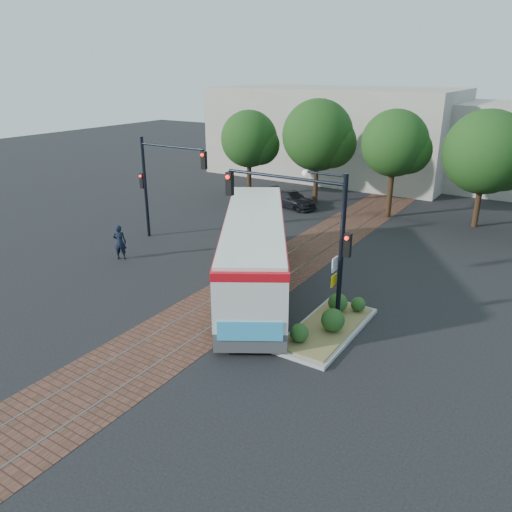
% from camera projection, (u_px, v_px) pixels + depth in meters
% --- Properties ---
extents(ground, '(120.00, 120.00, 0.00)m').
position_uv_depth(ground, '(240.00, 294.00, 22.74)').
color(ground, black).
rests_on(ground, ground).
extents(trackbed, '(3.60, 40.00, 0.02)m').
position_uv_depth(trackbed, '(284.00, 266.00, 25.89)').
color(trackbed, brown).
rests_on(trackbed, ground).
extents(tree_row, '(26.40, 5.60, 7.67)m').
position_uv_depth(tree_row, '(392.00, 145.00, 33.37)').
color(tree_row, '#382314').
rests_on(tree_row, ground).
extents(warehouses, '(40.00, 13.00, 8.00)m').
position_uv_depth(warehouses, '(417.00, 138.00, 44.33)').
color(warehouses, '#ADA899').
rests_on(warehouses, ground).
extents(city_bus, '(8.85, 12.13, 3.37)m').
position_uv_depth(city_bus, '(254.00, 248.00, 22.97)').
color(city_bus, '#474749').
rests_on(city_bus, ground).
extents(traffic_island, '(2.20, 5.20, 1.13)m').
position_uv_depth(traffic_island, '(329.00, 323.00, 19.48)').
color(traffic_island, gray).
rests_on(traffic_island, ground).
extents(signal_pole_main, '(5.49, 0.46, 6.00)m').
position_uv_depth(signal_pole_main, '(312.00, 225.00, 18.69)').
color(signal_pole_main, black).
rests_on(signal_pole_main, ground).
extents(signal_pole_left, '(4.99, 0.34, 6.00)m').
position_uv_depth(signal_pole_left, '(159.00, 175.00, 28.74)').
color(signal_pole_left, black).
rests_on(signal_pole_left, ground).
extents(officer, '(0.83, 0.75, 1.90)m').
position_uv_depth(officer, '(120.00, 242.00, 26.64)').
color(officer, black).
rests_on(officer, ground).
extents(parked_car, '(4.52, 2.60, 1.23)m').
position_uv_depth(parked_car, '(290.00, 199.00, 36.79)').
color(parked_car, black).
rests_on(parked_car, ground).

